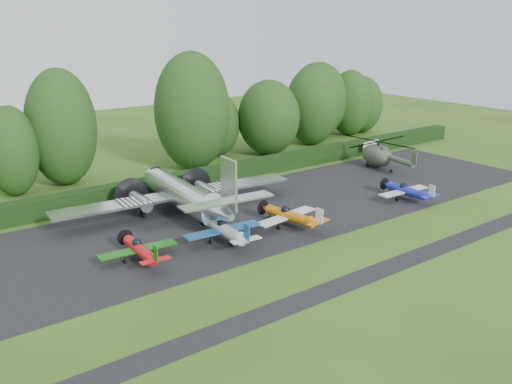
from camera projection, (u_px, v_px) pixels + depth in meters
ground at (324, 246)px, 47.16m from camera, size 160.00×160.00×0.00m
apron at (252, 214)px, 54.77m from camera, size 70.00×18.00×0.01m
taxiway_verge at (380, 271)px, 42.59m from camera, size 70.00×2.00×0.00m
hedgerow at (193, 188)px, 63.14m from camera, size 90.00×1.60×2.00m
transport_plane at (184, 195)px, 53.63m from camera, size 24.09×18.48×7.72m
light_plane_red at (140, 250)px, 43.92m from camera, size 6.25×6.57×2.40m
light_plane_white at (225, 230)px, 47.66m from camera, size 6.95×7.31×2.67m
light_plane_orange at (290, 216)px, 51.13m from camera, size 6.77×7.12×2.60m
light_plane_blue at (407, 191)px, 58.75m from camera, size 6.28×6.60×2.41m
helicopter at (378, 153)px, 71.08m from camera, size 10.69×12.51×3.44m
sign_board at (371, 146)px, 77.52m from camera, size 3.58×0.13×2.02m
tree_0 at (192, 111)px, 69.07m from camera, size 9.21×9.21×14.39m
tree_2 at (361, 104)px, 92.42m from camera, size 6.87×6.87×9.11m
tree_3 at (216, 124)px, 76.47m from camera, size 6.34×6.34×8.78m
tree_4 at (12, 151)px, 59.20m from camera, size 5.50×5.50×9.59m
tree_5 at (269, 118)px, 77.24m from camera, size 8.45×8.45×10.18m
tree_6 at (318, 100)px, 88.35m from camera, size 9.04×9.04×11.65m
tree_8 at (61, 128)px, 62.66m from camera, size 7.73×7.73×13.03m
tree_9 at (312, 106)px, 83.06m from camera, size 7.95×7.95×11.46m
tree_10 at (350, 103)px, 90.07m from camera, size 6.87×6.87×10.29m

